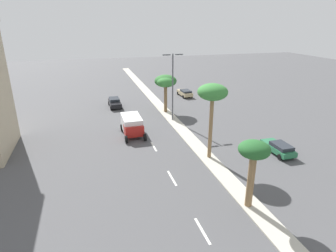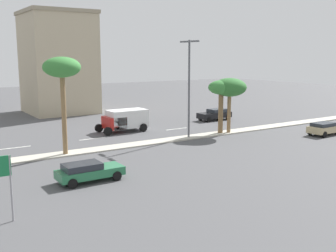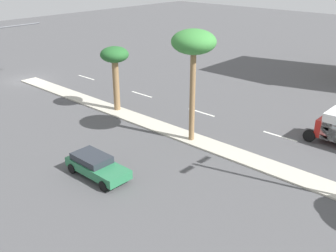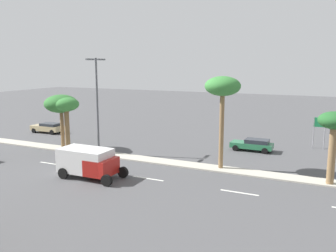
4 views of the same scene
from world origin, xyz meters
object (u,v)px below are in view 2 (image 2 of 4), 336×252
object	(u,v)px
palm_tree_mid	(62,70)
palm_tree_far	(221,90)
sedan_green_mid	(88,171)
palm_tree_outboard	(230,88)
sedan_tan_far	(326,128)
sedan_black_left	(215,114)
box_truck	(124,120)
commercial_building	(58,63)
street_lamp_leading	(189,81)

from	to	relation	value
palm_tree_mid	palm_tree_far	distance (m)	17.18
palm_tree_mid	sedan_green_mid	size ratio (longest dim) A/B	1.83
palm_tree_outboard	sedan_tan_far	xyz separation A→B (m)	(6.16, 8.04, -4.14)
palm_tree_outboard	sedan_tan_far	world-z (taller)	palm_tree_outboard
palm_tree_far	sedan_green_mid	size ratio (longest dim) A/B	1.27
sedan_black_left	sedan_tan_far	bearing A→B (deg)	13.89
box_truck	sedan_tan_far	bearing A→B (deg)	52.26
sedan_green_mid	sedan_black_left	xyz separation A→B (m)	(-15.66, 23.65, 0.07)
palm_tree_outboard	palm_tree_far	bearing A→B (deg)	-106.16
commercial_building	box_truck	bearing A→B (deg)	2.67
street_lamp_leading	box_truck	xyz separation A→B (m)	(-6.66, -3.95, -4.46)
palm_tree_outboard	sedan_green_mid	world-z (taller)	palm_tree_outboard
palm_tree_far	box_truck	xyz separation A→B (m)	(-6.74, -8.05, -3.39)
street_lamp_leading	box_truck	size ratio (longest dim) A/B	1.78
palm_tree_mid	palm_tree_far	xyz separation A→B (m)	(-0.17, 17.01, -2.37)
palm_tree_far	palm_tree_outboard	size ratio (longest dim) A/B	0.96
commercial_building	sedan_black_left	size ratio (longest dim) A/B	3.19
palm_tree_mid	sedan_black_left	xyz separation A→B (m)	(-7.75, 22.51, -6.30)
box_truck	street_lamp_leading	bearing A→B (deg)	30.65
palm_tree_mid	street_lamp_leading	world-z (taller)	street_lamp_leading
palm_tree_far	palm_tree_outboard	world-z (taller)	palm_tree_outboard
palm_tree_far	box_truck	world-z (taller)	palm_tree_far
palm_tree_mid	sedan_green_mid	xyz separation A→B (m)	(7.91, -1.15, -6.37)
commercial_building	palm_tree_mid	xyz separation A→B (m)	(25.86, -8.07, -0.17)
palm_tree_outboard	sedan_black_left	bearing A→B (deg)	149.79
palm_tree_mid	sedan_tan_far	bearing A→B (deg)	76.46
commercial_building	street_lamp_leading	world-z (taller)	commercial_building
street_lamp_leading	box_truck	world-z (taller)	street_lamp_leading
sedan_green_mid	box_truck	distance (m)	17.95
palm_tree_far	sedan_black_left	size ratio (longest dim) A/B	1.23
palm_tree_outboard	street_lamp_leading	size ratio (longest dim) A/B	0.60
palm_tree_outboard	box_truck	bearing A→B (deg)	-127.98
street_lamp_leading	commercial_building	bearing A→B (deg)	-169.31
commercial_building	palm_tree_far	xyz separation A→B (m)	(25.69, 8.94, -2.54)
sedan_black_left	box_truck	distance (m)	13.59
palm_tree_mid	sedan_tan_far	world-z (taller)	palm_tree_mid
palm_tree_far	sedan_green_mid	bearing A→B (deg)	-66.02
sedan_black_left	commercial_building	bearing A→B (deg)	-141.45
sedan_green_mid	sedan_tan_far	world-z (taller)	sedan_tan_far
palm_tree_outboard	sedan_tan_far	size ratio (longest dim) A/B	1.31
commercial_building	box_truck	size ratio (longest dim) A/B	2.67
street_lamp_leading	sedan_green_mid	world-z (taller)	street_lamp_leading
commercial_building	sedan_tan_far	world-z (taller)	commercial_building
palm_tree_outboard	box_truck	world-z (taller)	palm_tree_outboard
palm_tree_far	sedan_black_left	bearing A→B (deg)	144.06
commercial_building	street_lamp_leading	xyz separation A→B (m)	(25.61, 4.83, -1.47)
palm_tree_outboard	sedan_green_mid	xyz separation A→B (m)	(7.81, -19.08, -4.17)
palm_tree_far	sedan_tan_far	distance (m)	11.72
street_lamp_leading	sedan_tan_far	world-z (taller)	street_lamp_leading
palm_tree_far	box_truck	size ratio (longest dim) A/B	1.03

